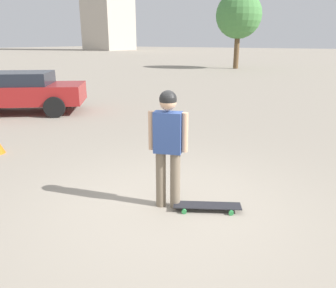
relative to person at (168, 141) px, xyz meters
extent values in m
plane|color=gray|center=(0.00, 0.00, -1.03)|extent=(220.00, 220.00, 0.00)
cylinder|color=#7A6B56|center=(0.10, 0.04, -0.60)|extent=(0.15, 0.15, 0.86)
cylinder|color=#7A6B56|center=(-0.10, -0.04, -0.60)|extent=(0.15, 0.15, 0.86)
cube|color=#334C8C|center=(0.00, 0.00, 0.12)|extent=(0.44, 0.32, 0.59)
cylinder|color=tan|center=(0.23, 0.08, 0.14)|extent=(0.09, 0.09, 0.56)
cylinder|color=tan|center=(-0.23, -0.08, 0.14)|extent=(0.09, 0.09, 0.56)
sphere|color=tan|center=(0.00, 0.00, 0.55)|extent=(0.23, 0.23, 0.23)
sphere|color=black|center=(0.00, 0.00, 0.59)|extent=(0.24, 0.24, 0.24)
cube|color=#232328|center=(-0.56, -0.20, -0.95)|extent=(0.98, 0.67, 0.01)
cylinder|color=green|center=(-0.32, 0.08, -1.00)|extent=(0.08, 0.06, 0.07)
cylinder|color=green|center=(-0.20, -0.15, -1.00)|extent=(0.08, 0.06, 0.07)
cylinder|color=green|center=(-0.91, -0.25, -1.00)|extent=(0.08, 0.06, 0.07)
cylinder|color=green|center=(-0.79, -0.47, -1.00)|extent=(0.08, 0.06, 0.07)
cube|color=maroon|center=(7.85, -3.02, -0.38)|extent=(4.41, 4.01, 0.63)
cube|color=#1E232D|center=(7.77, -3.08, 0.14)|extent=(2.48, 2.44, 0.41)
cylinder|color=black|center=(6.27, -3.12, -0.69)|extent=(0.66, 0.58, 0.68)
cylinder|color=black|center=(7.38, -4.53, -0.69)|extent=(0.66, 0.58, 0.68)
cylinder|color=brown|center=(8.40, -24.79, 0.52)|extent=(0.45, 0.45, 3.10)
sphere|color=#478442|center=(8.40, -24.79, 3.43)|extent=(3.89, 3.89, 3.89)
camera|label=1|loc=(-2.36, 3.76, 1.36)|focal=35.00mm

